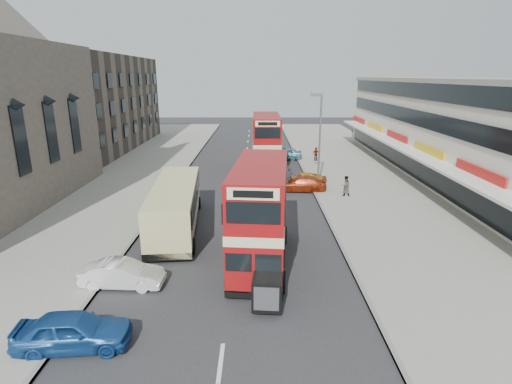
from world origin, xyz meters
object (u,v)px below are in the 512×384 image
(car_right_a, at_px, (301,184))
(cyclist, at_px, (289,183))
(car_left_near, at_px, (73,331))
(bus_second, at_px, (266,142))
(pedestrian_far, at_px, (316,154))
(coach, at_px, (175,205))
(bus_main, at_px, (261,214))
(car_left_front, at_px, (123,274))
(car_right_b, at_px, (302,180))
(car_right_c, at_px, (283,153))
(pedestrian_near, at_px, (345,186))
(street_lamp, at_px, (319,134))

(car_right_a, height_order, cyclist, cyclist)
(car_left_near, distance_m, car_right_a, 22.99)
(bus_second, xyz_separation_m, pedestrian_far, (5.75, 3.68, -1.96))
(bus_second, height_order, pedestrian_far, bus_second)
(coach, distance_m, pedestrian_far, 24.00)
(coach, bearing_deg, car_right_a, 38.95)
(bus_main, height_order, car_left_near, bus_main)
(coach, relative_size, car_left_front, 2.76)
(car_left_front, height_order, pedestrian_far, pedestrian_far)
(bus_second, relative_size, car_right_b, 2.40)
(coach, relative_size, pedestrian_far, 6.90)
(car_left_front, xyz_separation_m, cyclist, (9.09, 16.29, 0.04))
(car_right_c, bearing_deg, car_right_b, 12.04)
(car_right_b, relative_size, car_right_c, 0.95)
(cyclist, bearing_deg, coach, -138.45)
(car_left_near, relative_size, cyclist, 2.03)
(bus_second, bearing_deg, pedestrian_near, 120.91)
(car_right_a, distance_m, pedestrian_near, 3.90)
(bus_main, xyz_separation_m, coach, (-5.37, 4.83, -1.10))
(car_right_c, bearing_deg, car_right_a, 10.06)
(coach, height_order, car_right_b, coach)
(bus_main, bearing_deg, car_left_near, 50.28)
(street_lamp, distance_m, pedestrian_far, 12.10)
(car_right_b, xyz_separation_m, cyclist, (-1.27, -1.51, 0.09))
(car_right_c, bearing_deg, car_left_front, -10.25)
(car_right_c, relative_size, pedestrian_near, 2.61)
(coach, relative_size, car_right_a, 2.43)
(car_right_b, bearing_deg, cyclist, -46.25)
(pedestrian_far, bearing_deg, cyclist, -131.05)
(car_right_b, bearing_deg, bus_main, -20.46)
(car_right_a, xyz_separation_m, pedestrian_near, (3.42, -1.84, 0.35))
(car_left_front, distance_m, cyclist, 18.65)
(street_lamp, bearing_deg, cyclist, -168.21)
(car_right_b, height_order, pedestrian_near, pedestrian_near)
(coach, height_order, car_left_front, coach)
(car_left_near, bearing_deg, car_left_front, -10.05)
(car_right_b, xyz_separation_m, pedestrian_far, (2.68, 10.37, 0.34))
(street_lamp, relative_size, coach, 0.77)
(street_lamp, relative_size, bus_main, 0.85)
(street_lamp, distance_m, car_left_front, 20.79)
(bus_main, xyz_separation_m, bus_second, (0.84, 21.96, 0.16))
(bus_main, relative_size, car_left_front, 2.50)
(car_left_front, relative_size, car_right_b, 0.93)
(pedestrian_far, height_order, cyclist, cyclist)
(coach, xyz_separation_m, car_right_b, (9.27, 10.44, -1.04))
(car_left_near, bearing_deg, street_lamp, -34.73)
(car_left_front, xyz_separation_m, pedestrian_near, (13.45, 14.27, 0.36))
(car_left_front, bearing_deg, car_left_near, 178.14)
(bus_second, xyz_separation_m, car_right_a, (2.73, -8.37, -2.24))
(car_right_a, xyz_separation_m, car_right_c, (-0.62, 13.42, 0.11))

